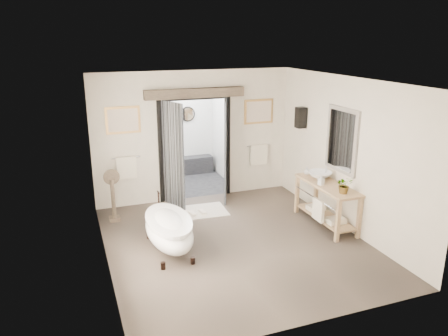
{
  "coord_description": "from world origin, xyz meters",
  "views": [
    {
      "loc": [
        -2.68,
        -6.66,
        3.61
      ],
      "look_at": [
        0.0,
        0.6,
        1.25
      ],
      "focal_mm": 35.0,
      "sensor_mm": 36.0,
      "label": 1
    }
  ],
  "objects_px": {
    "clawfoot_tub": "(169,229)",
    "vanity": "(326,201)",
    "rug": "(198,211)",
    "basin": "(320,176)"
  },
  "relations": [
    {
      "from": "clawfoot_tub",
      "to": "basin",
      "type": "height_order",
      "value": "basin"
    },
    {
      "from": "vanity",
      "to": "rug",
      "type": "xyz_separation_m",
      "value": [
        -2.16,
        1.49,
        -0.5
      ]
    },
    {
      "from": "vanity",
      "to": "basin",
      "type": "height_order",
      "value": "basin"
    },
    {
      "from": "vanity",
      "to": "basin",
      "type": "xyz_separation_m",
      "value": [
        0.02,
        0.3,
        0.43
      ]
    },
    {
      "from": "clawfoot_tub",
      "to": "vanity",
      "type": "distance_m",
      "value": 3.14
    },
    {
      "from": "basin",
      "to": "clawfoot_tub",
      "type": "bearing_deg",
      "value": -171.62
    },
    {
      "from": "clawfoot_tub",
      "to": "rug",
      "type": "height_order",
      "value": "clawfoot_tub"
    },
    {
      "from": "clawfoot_tub",
      "to": "vanity",
      "type": "xyz_separation_m",
      "value": [
        3.14,
        -0.0,
        0.1
      ]
    },
    {
      "from": "vanity",
      "to": "rug",
      "type": "bearing_deg",
      "value": 145.36
    },
    {
      "from": "rug",
      "to": "basin",
      "type": "bearing_deg",
      "value": -28.78
    }
  ]
}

